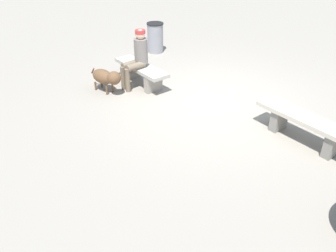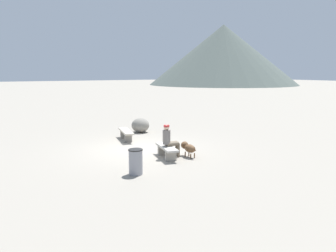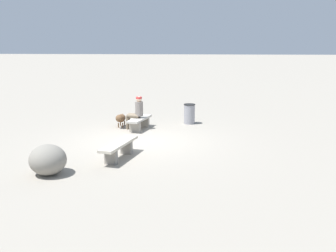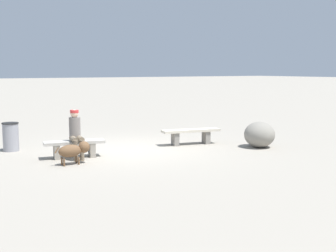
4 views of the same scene
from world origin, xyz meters
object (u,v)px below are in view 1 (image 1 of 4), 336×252
object	(u,v)px
seated_person	(137,56)
trash_bin	(155,38)
bench_left	(306,125)
bench_right	(141,72)
dog	(106,77)

from	to	relation	value
seated_person	trash_bin	distance (m)	2.30
bench_left	trash_bin	world-z (taller)	trash_bin
bench_left	trash_bin	bearing A→B (deg)	-7.76
bench_right	dog	distance (m)	0.83
seated_person	trash_bin	xyz separation A→B (m)	(1.20, -1.94, -0.30)
bench_left	trash_bin	distance (m)	5.20
bench_left	dog	xyz separation A→B (m)	(3.97, 0.82, 0.02)
seated_person	dog	world-z (taller)	seated_person
bench_left	dog	distance (m)	4.06
dog	trash_bin	bearing A→B (deg)	108.97
bench_left	dog	size ratio (longest dim) A/B	2.10
bench_left	bench_right	bearing A→B (deg)	12.95
seated_person	dog	xyz separation A→B (m)	(0.29, 0.66, -0.35)
seated_person	trash_bin	world-z (taller)	seated_person
bench_right	trash_bin	size ratio (longest dim) A/B	1.99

